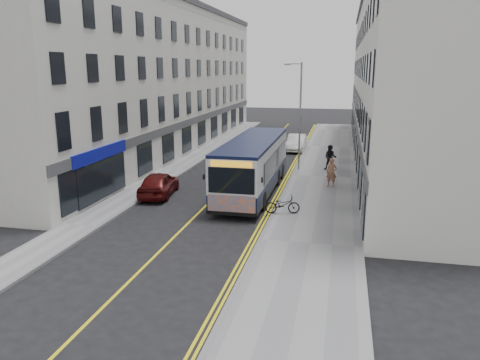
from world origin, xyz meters
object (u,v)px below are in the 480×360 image
at_px(city_bus, 253,164).
at_px(car_white, 297,143).
at_px(streetlamp, 299,113).
at_px(car_maroon, 159,184).
at_px(bicycle, 282,205).
at_px(pedestrian_far, 330,158).
at_px(pedestrian_near, 332,173).

relative_size(city_bus, car_white, 2.55).
xyz_separation_m(streetlamp, city_bus, (-2.08, -7.02, -2.53)).
relative_size(car_white, car_maroon, 1.04).
distance_m(bicycle, car_white, 20.09).
xyz_separation_m(city_bus, bicycle, (2.38, -4.19, -1.25)).
distance_m(city_bus, car_white, 15.93).
xyz_separation_m(streetlamp, car_white, (-0.97, 8.84, -3.63)).
xyz_separation_m(city_bus, car_maroon, (-5.49, -1.87, -1.10)).
bearing_deg(streetlamp, pedestrian_far, 6.74).
bearing_deg(bicycle, pedestrian_far, -22.40).
xyz_separation_m(car_white, car_maroon, (-6.60, -17.73, -0.00)).
xyz_separation_m(bicycle, pedestrian_far, (2.11, 11.50, 0.47)).
bearing_deg(car_white, bicycle, -86.14).
relative_size(streetlamp, car_maroon, 1.82).
relative_size(city_bus, bicycle, 6.38).
bearing_deg(car_maroon, bicycle, 156.72).
height_order(bicycle, pedestrian_far, pedestrian_far).
xyz_separation_m(streetlamp, pedestrian_far, (2.41, 0.28, -3.31)).
bearing_deg(car_white, pedestrian_far, -68.21).
bearing_deg(bicycle, streetlamp, -10.46).
bearing_deg(city_bus, bicycle, -60.40).
distance_m(city_bus, pedestrian_near, 5.28).
bearing_deg(pedestrian_near, car_white, 112.27).
height_order(pedestrian_near, car_maroon, pedestrian_near).
bearing_deg(pedestrian_near, pedestrian_far, 100.04).
bearing_deg(city_bus, car_white, 85.99).
bearing_deg(pedestrian_far, streetlamp, -166.41).
distance_m(bicycle, car_maroon, 8.21).
xyz_separation_m(streetlamp, pedestrian_near, (2.64, -4.79, -3.34)).
distance_m(pedestrian_far, car_maroon, 13.56).
xyz_separation_m(bicycle, pedestrian_near, (2.34, 6.42, 0.44)).
relative_size(pedestrian_near, car_white, 0.40).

